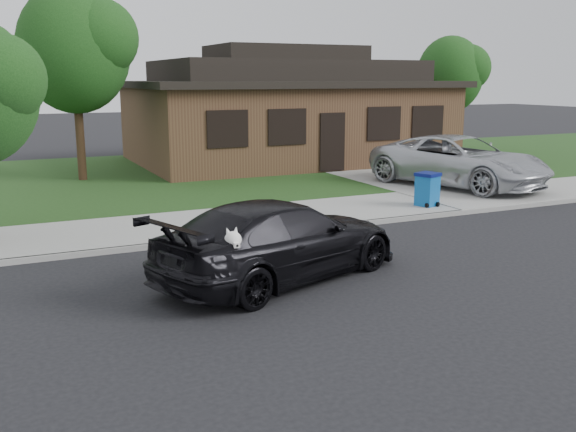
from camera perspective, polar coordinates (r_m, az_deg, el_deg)
name	(u,v)px	position (r m, az deg, el deg)	size (l,w,h in m)	color
ground	(427,267)	(12.40, 12.23, -4.47)	(120.00, 120.00, 0.00)	black
sidewalk	(308,214)	(16.51, 1.75, 0.16)	(60.00, 3.00, 0.12)	gray
curb	(336,226)	(15.22, 4.29, -0.90)	(60.00, 0.12, 0.12)	gray
lawn	(210,173)	(23.82, -6.95, 3.79)	(60.00, 13.00, 0.13)	#193814
driveway	(393,174)	(23.77, 9.29, 3.72)	(4.50, 13.00, 0.14)	gray
sedan	(280,240)	(11.26, -0.72, -2.15)	(5.25, 3.52, 1.41)	black
minivan	(459,161)	(20.97, 15.00, 4.74)	(2.64, 5.72, 1.59)	silver
recycling_bin	(427,189)	(17.65, 12.28, 2.36)	(0.69, 0.69, 0.90)	#0E539B
house	(286,112)	(26.93, -0.20, 9.26)	(12.60, 8.60, 4.65)	#422B1C
tree_0	(80,47)	(22.51, -18.02, 14.10)	(3.78, 3.60, 6.34)	#332114
tree_1	(454,73)	(30.73, 14.52, 12.19)	(3.15, 3.00, 5.25)	#332114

